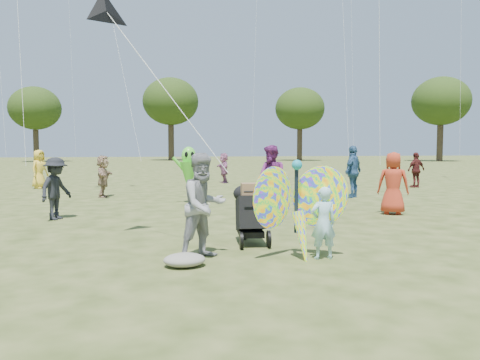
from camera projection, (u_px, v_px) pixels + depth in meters
name	position (u px, v px, depth m)	size (l,w,h in m)	color
ground	(272.00, 255.00, 7.44)	(160.00, 160.00, 0.00)	#51592B
child_girl	(323.00, 223.00, 7.15)	(0.41, 0.27, 1.11)	#9DD0DE
adult_man	(204.00, 206.00, 7.21)	(0.79, 0.62, 1.63)	gray
grey_bag	(184.00, 260.00, 6.72)	(0.61, 0.50, 0.19)	gray
crowd_a	(393.00, 183.00, 11.92)	(0.78, 0.51, 1.60)	#AF331C
crowd_b	(56.00, 189.00, 11.06)	(0.95, 0.55, 1.48)	black
crowd_c	(353.00, 172.00, 15.93)	(1.04, 0.43, 1.77)	#2F5782
crowd_d	(103.00, 176.00, 16.03)	(1.34, 0.43, 1.45)	#9B7B5F
crowd_e	(272.00, 178.00, 12.44)	(0.86, 0.67, 1.77)	#72266D
crowd_g	(39.00, 169.00, 19.47)	(0.79, 0.51, 1.61)	gold
crowd_h	(416.00, 170.00, 19.91)	(0.88, 0.37, 1.50)	#4D1A19
crowd_j	(224.00, 168.00, 22.58)	(1.34, 0.43, 1.45)	#9D5982
jogging_stroller	(250.00, 210.00, 8.27)	(0.56, 1.08, 1.09)	black
butterfly_kite	(299.00, 209.00, 7.14)	(1.74, 0.75, 1.73)	orange
delta_kite_rig	(107.00, 13.00, 8.03)	(2.34, 1.63, 3.15)	black
alien_kite	(189.00, 172.00, 14.28)	(1.12, 0.69, 1.74)	#54D632
tree_line	(192.00, 101.00, 51.61)	(91.78, 33.60, 10.79)	#3A2D21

